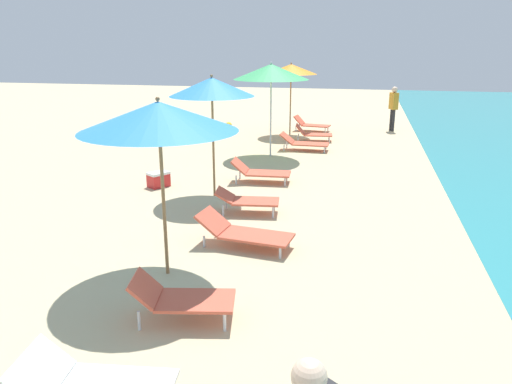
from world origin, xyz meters
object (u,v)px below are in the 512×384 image
(lounger_farthest_shoreside, at_px, (311,124))
(umbrella_third, at_px, (159,117))
(lounger_third_shoreside, at_px, (243,232))
(lounger_fourth_shoreside, at_px, (260,171))
(lounger_farthest_inland, at_px, (313,133))
(umbrella_fifth, at_px, (271,72))
(beach_ball, at_px, (229,125))
(cooler_box, at_px, (159,179))
(umbrella_fourth, at_px, (212,87))
(lounger_fourth_inland, at_px, (247,200))
(lounger_fifth_shoreside, at_px, (303,142))
(umbrella_farthest, at_px, (291,69))
(lounger_third_inland, at_px, (181,298))
(person_walking_far, at_px, (394,104))

(lounger_farthest_shoreside, bearing_deg, umbrella_third, -84.04)
(lounger_third_shoreside, relative_size, lounger_fourth_shoreside, 1.13)
(lounger_third_shoreside, distance_m, lounger_farthest_inland, 9.57)
(umbrella_fifth, relative_size, beach_ball, 10.36)
(umbrella_third, distance_m, umbrella_fifth, 8.10)
(umbrella_third, relative_size, cooler_box, 4.46)
(umbrella_fourth, xyz_separation_m, lounger_fourth_inland, (0.99, -1.00, -2.11))
(umbrella_third, distance_m, lounger_farthest_shoreside, 12.99)
(umbrella_fifth, relative_size, lounger_fifth_shoreside, 1.80)
(umbrella_third, xyz_separation_m, lounger_fourth_shoreside, (0.28, 5.14, -2.05))
(umbrella_fourth, relative_size, umbrella_fifth, 0.96)
(umbrella_farthest, bearing_deg, lounger_farthest_inland, -47.36)
(lounger_fifth_shoreside, distance_m, lounger_farthest_inland, 1.66)
(umbrella_fifth, bearing_deg, lounger_farthest_shoreside, 81.60)
(cooler_box, bearing_deg, umbrella_third, -64.81)
(umbrella_third, xyz_separation_m, lounger_fifth_shoreside, (0.85, 9.13, -2.06))
(cooler_box, bearing_deg, umbrella_fifth, 63.09)
(lounger_farthest_shoreside, height_order, lounger_farthest_inland, lounger_farthest_shoreside)
(cooler_box, relative_size, beach_ball, 2.16)
(umbrella_fourth, height_order, lounger_fourth_shoreside, umbrella_fourth)
(umbrella_farthest, xyz_separation_m, beach_ball, (-2.63, 0.83, -2.27))
(umbrella_third, bearing_deg, lounger_fifth_shoreside, 84.71)
(lounger_third_inland, distance_m, lounger_fifth_shoreside, 10.29)
(lounger_fourth_shoreside, bearing_deg, lounger_fifth_shoreside, 77.79)
(lounger_farthest_inland, bearing_deg, lounger_third_shoreside, -96.18)
(lounger_fourth_shoreside, bearing_deg, umbrella_third, -97.27)
(lounger_farthest_inland, bearing_deg, lounger_third_inland, -96.93)
(umbrella_third, height_order, lounger_fourth_inland, umbrella_third)
(beach_ball, bearing_deg, umbrella_fourth, -76.20)
(person_walking_far, bearing_deg, lounger_farthest_shoreside, -12.39)
(umbrella_fourth, xyz_separation_m, lounger_farthest_shoreside, (1.14, 8.97, -2.12))
(lounger_third_shoreside, height_order, lounger_farthest_inland, lounger_farthest_inland)
(cooler_box, xyz_separation_m, beach_ball, (-0.65, 8.44, -0.05))
(lounger_third_inland, distance_m, lounger_fourth_inland, 4.00)
(umbrella_third, xyz_separation_m, umbrella_farthest, (-0.01, 11.84, 0.08))
(lounger_third_shoreside, distance_m, lounger_fifth_shoreside, 7.92)
(lounger_fifth_shoreside, relative_size, person_walking_far, 0.90)
(lounger_farthest_inland, bearing_deg, lounger_fifth_shoreside, -99.40)
(umbrella_third, distance_m, umbrella_farthest, 11.84)
(umbrella_fourth, bearing_deg, lounger_third_inland, -77.07)
(umbrella_third, xyz_separation_m, lounger_farthest_shoreside, (0.67, 12.82, -2.05))
(umbrella_fourth, bearing_deg, umbrella_third, -82.93)
(umbrella_third, bearing_deg, umbrella_fifth, 90.21)
(umbrella_third, distance_m, lounger_farthest_inland, 11.02)
(lounger_fourth_inland, bearing_deg, lounger_fifth_shoreside, 79.17)
(lounger_fifth_shoreside, bearing_deg, umbrella_fifth, -129.41)
(lounger_third_shoreside, xyz_separation_m, lounger_third_inland, (-0.18, -2.37, 0.04))
(lounger_fourth_shoreside, bearing_deg, lounger_third_inland, -90.60)
(lounger_fourth_inland, bearing_deg, cooler_box, 143.17)
(lounger_third_shoreside, height_order, lounger_farthest_shoreside, lounger_farthest_shoreside)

